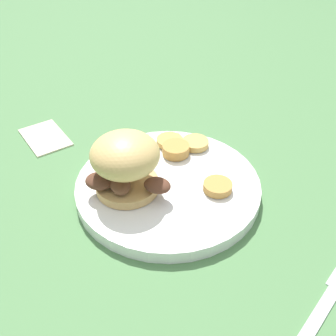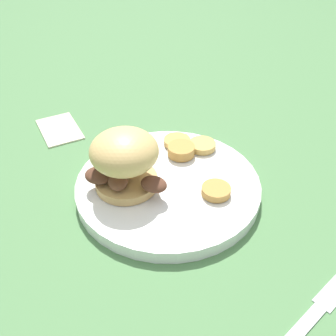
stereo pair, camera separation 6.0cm
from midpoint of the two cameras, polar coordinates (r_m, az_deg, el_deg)
ground_plane at (r=0.63m, az=-2.73°, el=-3.49°), size 4.00×4.00×0.00m
dinner_plate at (r=0.62m, az=-2.76°, el=-2.64°), size 0.29×0.29×0.02m
sandwich at (r=0.58m, az=-9.23°, el=0.70°), size 0.13×0.12×0.09m
potato_round_0 at (r=0.60m, az=4.39°, el=-2.80°), size 0.04×0.04×0.01m
potato_round_1 at (r=0.69m, az=1.50°, el=3.54°), size 0.05×0.05×0.01m
potato_round_2 at (r=0.70m, az=-2.22°, el=3.84°), size 0.05×0.05×0.01m
potato_round_3 at (r=0.67m, az=-1.05°, el=2.57°), size 0.05×0.05×0.02m
fork at (r=0.52m, az=18.78°, el=-18.28°), size 0.10×0.16×0.00m
napkin at (r=0.80m, az=-19.51°, el=4.23°), size 0.13×0.13×0.01m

